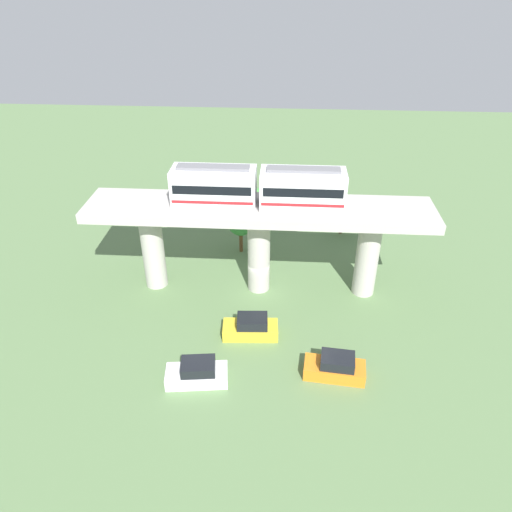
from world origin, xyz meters
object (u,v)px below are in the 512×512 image
parked_car_orange (335,367)px  tree_mid_lot (256,200)px  parked_car_yellow (251,328)px  train (258,188)px  tree_near_viaduct (343,209)px  tree_far_corner (241,223)px  parked_car_white (197,373)px

parked_car_orange → tree_mid_lot: tree_mid_lot is taller
tree_mid_lot → parked_car_yellow: bearing=2.4°
train → parked_car_orange: (10.19, 6.00, -8.82)m
train → parked_car_yellow: bearing=-1.2°
tree_near_viaduct → tree_mid_lot: 9.13m
tree_far_corner → tree_mid_lot: bearing=169.0°
train → parked_car_yellow: (6.38, -0.14, -8.82)m
parked_car_white → train: bearing=156.2°
train → tree_mid_lot: train is taller
parked_car_orange → tree_mid_lot: size_ratio=1.04×
parked_car_yellow → parked_car_white: 5.97m
train → parked_car_white: 14.78m
tree_far_corner → train: bearing=18.5°
tree_mid_lot → tree_far_corner: (5.81, -1.13, 0.23)m
parked_car_white → tree_near_viaduct: tree_near_viaduct is taller
train → parked_car_yellow: train is taller
parked_car_yellow → tree_far_corner: bearing=-174.5°
train → parked_car_orange: train is taller
parked_car_orange → tree_mid_lot: (-22.11, -6.91, 2.16)m
train → tree_mid_lot: size_ratio=3.25×
tree_far_corner → parked_car_yellow: bearing=8.7°
train → tree_near_viaduct: size_ratio=3.20×
tree_near_viaduct → parked_car_white: bearing=-27.8°
parked_car_yellow → tree_far_corner: size_ratio=0.97×
tree_near_viaduct → parked_car_yellow: bearing=-26.0°
train → tree_mid_lot: (-11.92, -0.92, -6.66)m
tree_near_viaduct → train: bearing=-37.6°
tree_mid_lot → tree_far_corner: 5.92m
parked_car_white → tree_mid_lot: (-23.27, 2.53, 2.16)m
parked_car_orange → parked_car_white: 9.51m
train → tree_near_viaduct: train is taller
parked_car_orange → train: bearing=-143.8°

